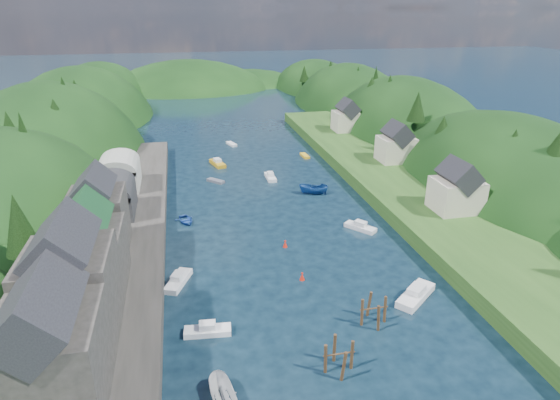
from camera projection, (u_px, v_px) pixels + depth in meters
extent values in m
plane|color=black|center=(257.00, 178.00, 95.28)|extent=(600.00, 600.00, 0.00)
ellipsoid|color=black|center=(57.00, 193.00, 112.58)|extent=(44.00, 75.56, 52.00)
ellipsoid|color=black|center=(86.00, 143.00, 151.20)|extent=(44.00, 75.56, 48.19)
ellipsoid|color=black|center=(102.00, 112.00, 188.56)|extent=(44.00, 75.56, 39.00)
ellipsoid|color=black|center=(502.00, 230.00, 90.74)|extent=(36.00, 75.56, 44.49)
ellipsoid|color=black|center=(403.00, 165.00, 129.84)|extent=(36.00, 75.56, 48.00)
ellipsoid|color=black|center=(349.00, 127.00, 168.48)|extent=(36.00, 75.56, 44.49)
ellipsoid|color=black|center=(317.00, 102.00, 205.89)|extent=(36.00, 75.56, 36.00)
ellipsoid|color=black|center=(190.00, 111.00, 205.62)|extent=(80.00, 60.00, 44.00)
ellipsoid|color=black|center=(250.00, 109.00, 220.88)|extent=(70.00, 56.00, 36.00)
cone|color=black|center=(19.00, 224.00, 47.18)|extent=(3.59, 3.59, 6.50)
cone|color=black|center=(24.00, 139.00, 74.06)|extent=(3.35, 3.35, 8.77)
cone|color=black|center=(10.00, 130.00, 80.68)|extent=(4.18, 4.18, 6.71)
cone|color=black|center=(55.00, 113.00, 92.92)|extent=(4.73, 4.73, 5.89)
cone|color=black|center=(64.00, 95.00, 106.50)|extent=(4.34, 4.34, 8.36)
cone|color=black|center=(81.00, 111.00, 114.22)|extent=(5.28, 5.28, 5.84)
cone|color=black|center=(75.00, 91.00, 122.19)|extent=(4.77, 4.77, 5.96)
cone|color=black|center=(97.00, 98.00, 133.52)|extent=(4.07, 4.07, 4.81)
cone|color=black|center=(92.00, 88.00, 142.79)|extent=(4.56, 4.56, 7.70)
cone|color=black|center=(85.00, 89.00, 150.11)|extent=(4.75, 4.75, 5.23)
cone|color=black|center=(104.00, 82.00, 161.01)|extent=(4.27, 4.27, 6.55)
cone|color=black|center=(559.00, 148.00, 70.11)|extent=(5.24, 5.24, 5.97)
cone|color=black|center=(513.00, 147.00, 76.76)|extent=(5.03, 5.03, 6.18)
cone|color=black|center=(442.00, 132.00, 90.96)|extent=(5.29, 5.29, 6.29)
cone|color=black|center=(417.00, 106.00, 99.88)|extent=(4.07, 4.07, 6.30)
cone|color=black|center=(419.00, 119.00, 109.14)|extent=(3.40, 3.40, 5.87)
cone|color=black|center=(389.00, 92.00, 122.14)|extent=(4.94, 4.94, 9.33)
cone|color=black|center=(371.00, 88.00, 127.04)|extent=(5.25, 5.25, 5.90)
cone|color=black|center=(376.00, 81.00, 133.76)|extent=(3.36, 3.36, 8.59)
cone|color=black|center=(358.00, 78.00, 152.12)|extent=(4.57, 4.57, 7.59)
cone|color=black|center=(344.00, 79.00, 161.26)|extent=(3.59, 3.59, 6.73)
cone|color=black|center=(331.00, 69.00, 166.89)|extent=(4.14, 4.14, 6.43)
cone|color=black|center=(304.00, 74.00, 180.23)|extent=(3.83, 3.83, 6.05)
cube|color=#2D2B28|center=(119.00, 257.00, 63.10)|extent=(12.00, 110.00, 2.00)
cube|color=#234719|center=(63.00, 261.00, 61.65)|extent=(12.00, 110.00, 2.50)
cube|color=#2D2B28|center=(52.00, 361.00, 37.31)|extent=(8.00, 9.00, 8.00)
cube|color=black|center=(39.00, 309.00, 35.42)|extent=(5.88, 9.36, 5.88)
cube|color=#2D2B28|center=(72.00, 294.00, 45.25)|extent=(8.00, 9.00, 9.00)
cube|color=black|center=(62.00, 243.00, 43.18)|extent=(5.88, 9.36, 5.88)
cube|color=#2D2B28|center=(89.00, 258.00, 53.77)|extent=(8.00, 9.00, 7.00)
cube|color=#1E592D|center=(82.00, 223.00, 52.07)|extent=(5.88, 9.36, 5.88)
cube|color=#2D2B28|center=(99.00, 221.00, 61.72)|extent=(7.00, 8.00, 8.00)
cube|color=black|center=(93.00, 187.00, 59.88)|extent=(5.15, 8.32, 5.15)
cube|color=#2D2D30|center=(112.00, 201.00, 73.33)|extent=(7.00, 9.00, 4.00)
cylinder|color=#2D2D30|center=(110.00, 190.00, 72.57)|extent=(7.00, 9.00, 7.00)
cube|color=#B2B2A8|center=(119.00, 176.00, 84.17)|extent=(7.00, 9.00, 4.00)
cylinder|color=#B2B2A8|center=(118.00, 166.00, 83.41)|extent=(7.00, 9.00, 7.00)
cube|color=#234719|center=(393.00, 180.00, 90.65)|extent=(16.00, 120.00, 2.40)
cube|color=beige|center=(456.00, 195.00, 73.36)|extent=(7.00, 6.00, 5.00)
cube|color=black|center=(459.00, 175.00, 72.09)|extent=(5.15, 6.24, 5.15)
cube|color=beige|center=(396.00, 149.00, 97.26)|extent=(7.00, 6.00, 5.00)
cube|color=black|center=(397.00, 133.00, 95.99)|extent=(5.15, 6.24, 5.15)
cube|color=beige|center=(347.00, 121.00, 121.47)|extent=(7.00, 6.00, 5.00)
cube|color=black|center=(348.00, 108.00, 120.20)|extent=(5.15, 6.24, 5.15)
cylinder|color=#382314|center=(352.00, 357.00, 44.42)|extent=(0.32, 0.32, 3.92)
cylinder|color=#382314|center=(334.00, 350.00, 45.35)|extent=(0.32, 0.32, 3.92)
cylinder|color=#382314|center=(325.00, 361.00, 43.91)|extent=(0.32, 0.32, 3.92)
cylinder|color=#382314|center=(343.00, 369.00, 42.99)|extent=(0.32, 0.32, 3.92)
cylinder|color=#382314|center=(339.00, 354.00, 43.93)|extent=(3.14, 0.16, 0.16)
cylinder|color=#382314|center=(385.00, 312.00, 51.19)|extent=(0.32, 0.32, 3.82)
cylinder|color=#382314|center=(369.00, 306.00, 52.14)|extent=(0.32, 0.32, 3.82)
cylinder|color=#382314|center=(362.00, 315.00, 50.68)|extent=(0.32, 0.32, 3.82)
cylinder|color=#382314|center=(378.00, 320.00, 49.73)|extent=(0.32, 0.32, 3.82)
cylinder|color=#382314|center=(374.00, 308.00, 50.70)|extent=(3.19, 0.16, 0.16)
cone|color=#B41D0E|center=(302.00, 277.00, 59.45)|extent=(0.70, 0.70, 0.90)
sphere|color=#B41D0E|center=(302.00, 273.00, 59.26)|extent=(0.30, 0.30, 0.30)
cone|color=#B41D0E|center=(285.00, 244.00, 67.64)|extent=(0.70, 0.70, 0.90)
sphere|color=#B41D0E|center=(285.00, 241.00, 67.45)|extent=(0.30, 0.30, 0.30)
imported|color=navy|center=(186.00, 220.00, 75.66)|extent=(4.01, 4.86, 0.88)
imported|color=navy|center=(313.00, 190.00, 86.67)|extent=(5.78, 3.41, 2.10)
cube|color=yellow|center=(305.00, 156.00, 108.94)|extent=(1.51, 3.87, 0.53)
cube|color=silver|center=(416.00, 296.00, 55.63)|extent=(6.47, 5.82, 0.92)
cube|color=silver|center=(416.00, 289.00, 55.30)|extent=(2.74, 2.63, 0.70)
cube|color=#C59117|center=(218.00, 164.00, 102.97)|extent=(3.37, 6.08, 0.81)
cube|color=silver|center=(217.00, 160.00, 102.67)|extent=(1.82, 2.30, 0.70)
cube|color=#545760|center=(216.00, 181.00, 92.96)|extent=(3.55, 3.66, 0.54)
cube|color=white|center=(270.00, 177.00, 94.82)|extent=(1.66, 4.96, 0.69)
cube|color=silver|center=(270.00, 174.00, 94.54)|extent=(1.15, 1.74, 0.70)
cube|color=white|center=(178.00, 281.00, 58.69)|extent=(3.77, 5.67, 0.76)
cube|color=silver|center=(178.00, 276.00, 58.40)|extent=(1.89, 2.23, 0.70)
cube|color=silver|center=(360.00, 228.00, 73.08)|extent=(4.45, 4.94, 0.70)
cube|color=silver|center=(361.00, 223.00, 72.79)|extent=(2.01, 2.09, 0.70)
cube|color=white|center=(232.00, 144.00, 118.18)|extent=(2.50, 4.27, 0.57)
cube|color=white|center=(208.00, 331.00, 49.65)|extent=(5.09, 2.10, 0.69)
cube|color=silver|center=(207.00, 325.00, 49.37)|extent=(1.84, 1.30, 0.70)
imported|color=silver|center=(224.00, 397.00, 40.54)|extent=(2.78, 5.57, 2.06)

